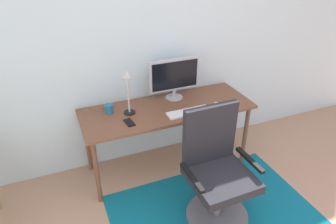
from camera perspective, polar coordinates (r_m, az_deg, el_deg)
name	(u,v)px	position (r m, az deg, el deg)	size (l,w,h in m)	color
wall_back	(157,40)	(3.14, -2.04, 13.42)	(6.00, 0.10, 2.60)	silver
area_rug	(211,209)	(2.97, 8.08, -17.64)	(1.81, 1.10, 0.01)	#0E657C
desk	(168,113)	(3.05, -0.06, -0.24)	(1.71, 0.63, 0.72)	brown
monitor	(174,76)	(3.11, 1.20, 6.74)	(0.53, 0.18, 0.43)	#B2B2B7
keyboard	(189,112)	(2.92, 3.93, -0.01)	(0.43, 0.13, 0.02)	white
computer_mouse	(217,105)	(3.08, 9.27, 1.39)	(0.06, 0.10, 0.03)	white
coffee_cup	(109,109)	(2.96, -11.09, 0.61)	(0.08, 0.08, 0.09)	#25688C
cell_phone	(129,122)	(2.78, -7.31, -1.96)	(0.07, 0.14, 0.01)	black
desk_lamp	(128,87)	(2.82, -7.56, 4.60)	(0.11, 0.11, 0.44)	black
office_chair	(216,177)	(2.66, 9.08, -12.01)	(0.59, 0.55, 1.03)	slate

